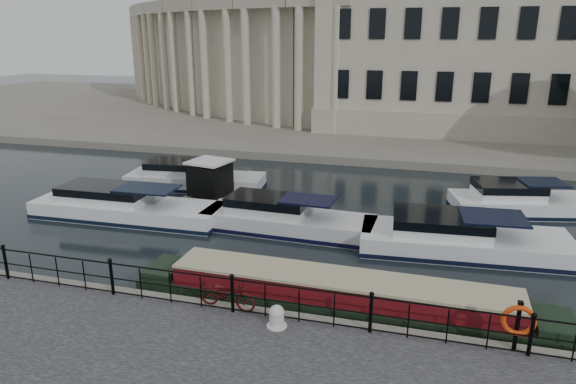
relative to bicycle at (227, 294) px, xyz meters
The scene contains 10 objects.
ground_plane 2.35m from the bicycle, 83.73° to the left, with size 160.00×160.00×0.00m, color black.
far_bank 41.11m from the bicycle, 89.68° to the left, with size 120.00×42.00×0.55m, color #6B665B.
railing 0.33m from the bicycle, 33.05° to the right, with size 24.14×0.14×1.22m.
civic_building 37.30m from the bicycle, 91.19° to the left, with size 53.55×31.84×16.85m.
bicycle is the anchor object (origin of this frame).
mooring_bollard 1.80m from the bicycle, 18.35° to the right, with size 0.58×0.58×0.65m.
life_ring_post 7.92m from the bicycle, ahead, with size 0.86×0.22×1.40m.
narrowboat 3.57m from the bicycle, 28.39° to the left, with size 13.45×2.05×1.50m.
harbour_hut 12.33m from the bicycle, 116.03° to the left, with size 3.02×2.68×2.16m.
cabin_cruisers 9.48m from the bicycle, 89.89° to the left, with size 26.21×9.45×1.99m.
Camera 1 is at (5.12, -14.66, 8.36)m, focal length 32.00 mm.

